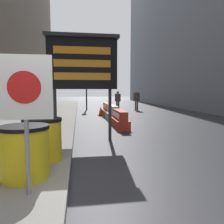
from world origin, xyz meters
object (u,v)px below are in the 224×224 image
object	(u,v)px
traffic_cone_mid	(117,113)
pedestrian_passerby	(137,98)
barrel_drum_middle	(43,139)
traffic_cone_far	(101,111)
jersey_barrier_white	(112,114)
pedestrian_worker	(118,99)
barrel_drum_foreground	(25,152)
traffic_light_near_curb	(86,78)
jersey_barrier_red_striped	(120,120)
warning_sign	(25,97)
jersey_barrier_orange_near	(107,111)
message_board	(82,63)
traffic_cone_near	(105,113)

from	to	relation	value
traffic_cone_mid	pedestrian_passerby	bearing A→B (deg)	64.75
barrel_drum_middle	traffic_cone_far	distance (m)	9.64
jersey_barrier_white	pedestrian_worker	xyz separation A→B (m)	(1.31, 5.71, 0.58)
barrel_drum_foreground	barrel_drum_middle	size ratio (longest dim) A/B	1.00
traffic_light_near_curb	pedestrian_worker	size ratio (longest dim) A/B	2.29
barrel_drum_foreground	pedestrian_worker	world-z (taller)	pedestrian_worker
traffic_cone_mid	pedestrian_worker	bearing A→B (deg)	79.11
barrel_drum_middle	jersey_barrier_red_striped	distance (m)	5.31
barrel_drum_foreground	traffic_cone_far	size ratio (longest dim) A/B	1.40
barrel_drum_middle	warning_sign	size ratio (longest dim) A/B	0.46
pedestrian_worker	jersey_barrier_red_striped	bearing A→B (deg)	-78.44
pedestrian_worker	traffic_cone_mid	bearing A→B (deg)	-79.76
jersey_barrier_white	jersey_barrier_orange_near	world-z (taller)	jersey_barrier_orange_near
barrel_drum_foreground	jersey_barrier_white	size ratio (longest dim) A/B	0.45
message_board	pedestrian_worker	world-z (taller)	message_board
traffic_cone_near	traffic_cone_far	size ratio (longest dim) A/B	0.96
pedestrian_passerby	jersey_barrier_red_striped	bearing A→B (deg)	109.08
jersey_barrier_white	traffic_cone_mid	size ratio (longest dim) A/B	2.61
pedestrian_worker	pedestrian_passerby	bearing A→B (deg)	32.52
traffic_cone_near	pedestrian_passerby	bearing A→B (deg)	54.19
traffic_light_near_curb	pedestrian_worker	distance (m)	3.40
traffic_cone_far	traffic_light_near_curb	bearing A→B (deg)	98.70
jersey_barrier_orange_near	jersey_barrier_white	bearing A→B (deg)	-90.00
pedestrian_worker	message_board	bearing A→B (deg)	-85.13
traffic_cone_near	pedestrian_worker	bearing A→B (deg)	69.41
message_board	traffic_cone_mid	world-z (taller)	message_board
traffic_cone_mid	message_board	bearing A→B (deg)	-111.81
jersey_barrier_orange_near	traffic_cone_far	world-z (taller)	jersey_barrier_orange_near
traffic_cone_far	pedestrian_worker	xyz separation A→B (m)	(1.67, 3.07, 0.64)
message_board	jersey_barrier_orange_near	distance (m)	6.94
message_board	traffic_cone_near	bearing A→B (deg)	76.73
jersey_barrier_white	traffic_light_near_curb	world-z (taller)	traffic_light_near_curb
barrel_drum_middle	traffic_cone_mid	distance (m)	7.73
warning_sign	message_board	bearing A→B (deg)	77.91
barrel_drum_middle	pedestrian_worker	bearing A→B (deg)	72.97
barrel_drum_middle	traffic_cone_mid	bearing A→B (deg)	68.72
pedestrian_passerby	barrel_drum_foreground	bearing A→B (deg)	106.84
jersey_barrier_white	traffic_cone_far	xyz separation A→B (m)	(-0.36, 2.64, -0.06)
barrel_drum_middle	pedestrian_passerby	xyz separation A→B (m)	(5.44, 12.80, 0.38)
jersey_barrier_red_striped	jersey_barrier_white	world-z (taller)	jersey_barrier_white
pedestrian_passerby	barrel_drum_middle	bearing A→B (deg)	105.93
traffic_cone_far	pedestrian_passerby	bearing A→B (deg)	45.85
message_board	jersey_barrier_white	size ratio (longest dim) A/B	1.70
jersey_barrier_red_striped	jersey_barrier_white	bearing A→B (deg)	90.00
jersey_barrier_red_striped	jersey_barrier_white	xyz separation A→B (m)	(0.00, 2.09, 0.03)
barrel_drum_foreground	jersey_barrier_white	bearing A→B (deg)	71.02
jersey_barrier_white	traffic_cone_mid	world-z (taller)	jersey_barrier_white
barrel_drum_foreground	traffic_cone_mid	world-z (taller)	barrel_drum_foreground
traffic_cone_far	traffic_light_near_curb	size ratio (longest dim) A/B	0.17
traffic_cone_near	traffic_light_near_curb	size ratio (longest dim) A/B	0.16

